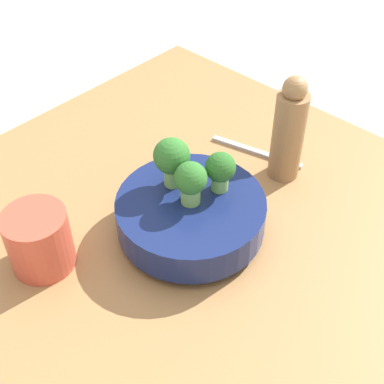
% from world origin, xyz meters
% --- Properties ---
extents(ground_plane, '(6.00, 6.00, 0.00)m').
position_xyz_m(ground_plane, '(0.00, 0.00, 0.00)').
color(ground_plane, beige).
extents(table, '(0.85, 0.81, 0.05)m').
position_xyz_m(table, '(0.00, 0.00, 0.02)').
color(table, '#9E7042').
rests_on(table, ground_plane).
extents(bowl, '(0.22, 0.22, 0.06)m').
position_xyz_m(bowl, '(-0.00, 0.01, 0.08)').
color(bowl, navy).
rests_on(bowl, table).
extents(broccoli_floret_front, '(0.04, 0.04, 0.06)m').
position_xyz_m(broccoli_floret_front, '(-0.01, -0.04, 0.15)').
color(broccoli_floret_front, '#7AB256').
rests_on(broccoli_floret_front, bowl).
extents(broccoli_floret_center, '(0.05, 0.05, 0.07)m').
position_xyz_m(broccoli_floret_center, '(-0.00, 0.01, 0.15)').
color(broccoli_floret_center, '#7AB256').
rests_on(broccoli_floret_center, bowl).
extents(broccoli_floret_right, '(0.05, 0.05, 0.08)m').
position_xyz_m(broccoli_floret_right, '(0.05, -0.00, 0.16)').
color(broccoli_floret_right, '#7AB256').
rests_on(broccoli_floret_right, bowl).
extents(cup, '(0.09, 0.09, 0.09)m').
position_xyz_m(cup, '(0.11, 0.19, 0.09)').
color(cup, '#C64C38').
rests_on(cup, table).
extents(pepper_mill, '(0.05, 0.05, 0.19)m').
position_xyz_m(pepper_mill, '(-0.02, -0.20, 0.14)').
color(pepper_mill, '#997047').
rests_on(pepper_mill, table).
extents(fork, '(0.17, 0.05, 0.01)m').
position_xyz_m(fork, '(0.04, -0.21, 0.05)').
color(fork, '#B2B2B7').
rests_on(fork, table).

